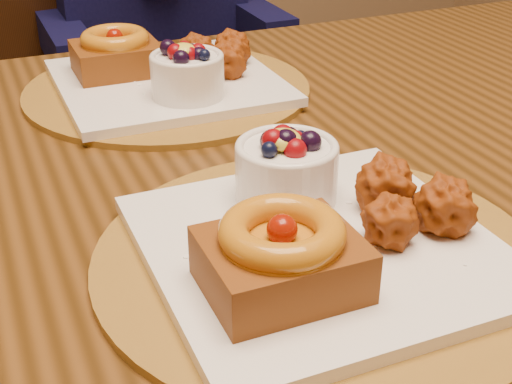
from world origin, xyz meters
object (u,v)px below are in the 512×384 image
Objects in this scene: place_setting_far at (166,75)px; chair_far at (93,143)px; dining_table at (227,218)px; place_setting_near at (314,232)px.

place_setting_far is 0.45× the size of chair_far.
dining_table is 0.76m from chair_far.
chair_far reaches higher than place_setting_near.
place_setting_near is 1.00m from chair_far.
place_setting_far is (0.00, 0.43, -0.00)m from place_setting_near.
chair_far is at bearing 91.45° from place_setting_near.
place_setting_far is (-0.00, 0.21, 0.10)m from dining_table.
place_setting_far is at bearing -95.42° from chair_far.
dining_table is 4.21× the size of place_setting_near.
dining_table is 1.89× the size of chair_far.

